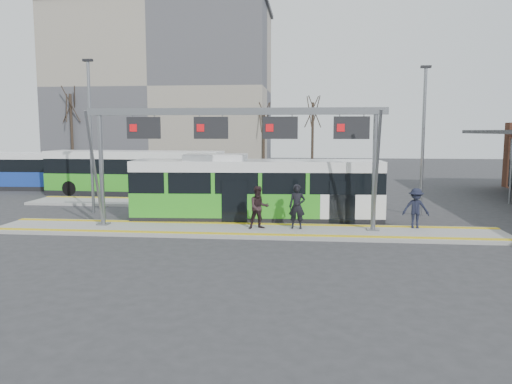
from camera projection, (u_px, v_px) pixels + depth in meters
ground at (245, 232)px, 21.66m from camera, size 120.00×120.00×0.00m
platform_main at (245, 230)px, 21.65m from camera, size 22.00×3.00×0.15m
platform_second at (196, 203)px, 29.96m from camera, size 20.00×3.00×0.15m
tactile_main at (245, 228)px, 21.64m from camera, size 22.00×2.65×0.02m
tactile_second at (200, 199)px, 31.08m from camera, size 20.00×0.35×0.02m
gantry at (237, 133)px, 21.42m from camera, size 13.00×1.68×5.20m
apartment_block at (164, 89)px, 57.51m from camera, size 24.50×12.50×18.40m
hero_bus at (256, 191)px, 24.11m from camera, size 11.99×3.20×3.26m
bg_bus_green at (135, 173)px, 34.15m from camera, size 12.12×3.11×3.00m
bg_bus_blue at (30, 171)px, 37.30m from camera, size 10.71×2.86×2.77m
passenger_a at (297, 206)px, 21.58m from camera, size 0.74×0.52×1.93m
passenger_b at (259, 207)px, 21.59m from camera, size 1.09×0.98×1.85m
passenger_c at (416, 208)px, 21.69m from camera, size 1.17×0.72×1.75m
tree_left at (264, 118)px, 50.68m from camera, size 1.40×1.40×7.48m
tree_mid at (313, 112)px, 53.60m from camera, size 1.40×1.40×8.38m
tree_far at (71, 105)px, 52.39m from camera, size 1.40×1.40×9.33m
lamp_west at (91, 133)px, 26.14m from camera, size 0.50×0.25×8.05m
lamp_east at (423, 137)px, 25.33m from camera, size 0.50×0.25×7.61m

